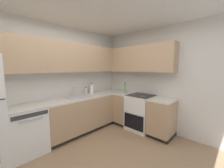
{
  "coord_description": "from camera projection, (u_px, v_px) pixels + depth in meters",
  "views": [
    {
      "loc": [
        -1.36,
        -1.47,
        1.59
      ],
      "look_at": [
        0.98,
        0.77,
        1.2
      ],
      "focal_mm": 21.57,
      "sensor_mm": 36.0,
      "label": 1
    }
  ],
  "objects": [
    {
      "name": "sink",
      "position": [
        79.0,
        99.0,
        3.23
      ],
      "size": [
        0.57,
        0.4,
        0.1
      ],
      "color": "#B7B7BC",
      "rests_on": "countertop_back"
    },
    {
      "name": "countertop_back",
      "position": [
        80.0,
        98.0,
        3.28
      ],
      "size": [
        2.92,
        0.6,
        0.03
      ],
      "primitive_type": "cube",
      "color": "beige",
      "rests_on": "lower_cabinets_back"
    },
    {
      "name": "lower_cabinets_right",
      "position": [
        144.0,
        114.0,
        3.42
      ],
      "size": [
        0.62,
        1.51,
        0.85
      ],
      "color": "tan",
      "rests_on": "ground_plane"
    },
    {
      "name": "oven_range",
      "position": [
        141.0,
        112.0,
        3.5
      ],
      "size": [
        0.68,
        0.62,
        1.04
      ],
      "color": "white",
      "rests_on": "ground_plane"
    },
    {
      "name": "oil_bottle",
      "position": [
        125.0,
        88.0,
        3.76
      ],
      "size": [
        0.06,
        0.06,
        0.3
      ],
      "color": "#729E66",
      "rests_on": "countertop_right"
    },
    {
      "name": "ground_plane",
      "position": [
        104.0,
        167.0,
        2.18
      ],
      "size": [
        3.77,
        3.24,
        0.02
      ],
      "primitive_type": "cube",
      "color": "#937556"
    },
    {
      "name": "wall_right",
      "position": [
        159.0,
        80.0,
        3.4
      ],
      "size": [
        0.05,
        3.34,
        2.57
      ],
      "primitive_type": "cube",
      "color": "silver",
      "rests_on": "ground_plane"
    },
    {
      "name": "wall_back",
      "position": [
        56.0,
        81.0,
        3.15
      ],
      "size": [
        3.87,
        0.05,
        2.57
      ],
      "primitive_type": "cube",
      "color": "silver",
      "rests_on": "ground_plane"
    },
    {
      "name": "upper_cabinets_back",
      "position": [
        70.0,
        58.0,
        3.15
      ],
      "size": [
        2.6,
        0.34,
        0.67
      ],
      "color": "tan"
    },
    {
      "name": "upper_cabinets_right",
      "position": [
        136.0,
        59.0,
        3.6
      ],
      "size": [
        0.32,
        2.06,
        0.67
      ],
      "color": "tan"
    },
    {
      "name": "faucet",
      "position": [
        74.0,
        91.0,
        3.35
      ],
      "size": [
        0.07,
        0.16,
        0.24
      ],
      "color": "silver",
      "rests_on": "countertop_back"
    },
    {
      "name": "lower_cabinets_back",
      "position": [
        81.0,
        115.0,
        3.34
      ],
      "size": [
        1.71,
        0.62,
        0.85
      ],
      "color": "tan",
      "rests_on": "ground_plane"
    },
    {
      "name": "paper_towel_roll",
      "position": [
        92.0,
        89.0,
        3.73
      ],
      "size": [
        0.11,
        0.11,
        0.31
      ],
      "color": "white",
      "rests_on": "countertop_back"
    },
    {
      "name": "dishwasher",
      "position": [
        27.0,
        131.0,
        2.51
      ],
      "size": [
        0.6,
        0.63,
        0.85
      ],
      "color": "white",
      "rests_on": "ground_plane"
    },
    {
      "name": "countertop_right",
      "position": [
        144.0,
        97.0,
        3.36
      ],
      "size": [
        0.6,
        1.51,
        0.03
      ],
      "color": "beige",
      "rests_on": "lower_cabinets_right"
    },
    {
      "name": "soap_bottle",
      "position": [
        86.0,
        91.0,
        3.62
      ],
      "size": [
        0.06,
        0.06,
        0.2
      ],
      "color": "silver",
      "rests_on": "countertop_back"
    }
  ]
}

